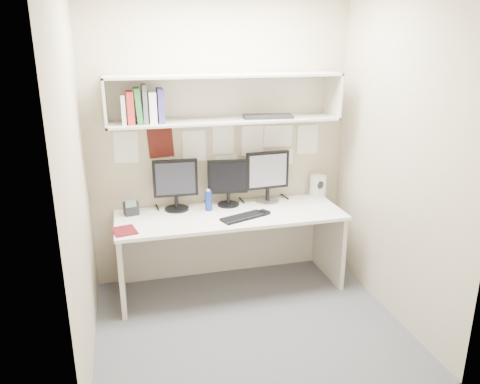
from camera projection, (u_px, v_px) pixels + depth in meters
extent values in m
cube|color=#4A494E|center=(249.00, 325.00, 3.77)|extent=(2.40, 2.00, 0.01)
cube|color=tan|center=(221.00, 142.00, 4.29)|extent=(2.40, 0.02, 2.60)
cube|color=tan|center=(302.00, 219.00, 2.45)|extent=(2.40, 0.02, 2.60)
cube|color=tan|center=(75.00, 182.00, 3.08)|extent=(0.02, 2.00, 2.60)
cube|color=tan|center=(398.00, 160.00, 3.65)|extent=(0.02, 2.00, 2.60)
cube|color=white|center=(230.00, 215.00, 4.14)|extent=(2.00, 0.70, 0.03)
cube|color=beige|center=(223.00, 238.00, 4.55)|extent=(1.96, 0.02, 0.70)
cube|color=beige|center=(225.00, 120.00, 4.04)|extent=(2.00, 0.38, 0.02)
cube|color=beige|center=(225.00, 75.00, 3.92)|extent=(2.00, 0.38, 0.02)
cube|color=beige|center=(221.00, 96.00, 4.14)|extent=(2.00, 0.02, 0.40)
cube|color=beige|center=(105.00, 102.00, 3.74)|extent=(0.02, 0.38, 0.40)
cube|color=beige|center=(332.00, 95.00, 4.21)|extent=(0.02, 0.38, 0.40)
cylinder|color=black|center=(177.00, 209.00, 4.23)|extent=(0.22, 0.22, 0.02)
cylinder|color=black|center=(177.00, 202.00, 4.21)|extent=(0.04, 0.04, 0.11)
cube|color=black|center=(175.00, 178.00, 4.15)|extent=(0.40, 0.05, 0.34)
cube|color=black|center=(176.00, 179.00, 4.13)|extent=(0.35, 0.02, 0.29)
cylinder|color=black|center=(228.00, 204.00, 4.34)|extent=(0.20, 0.20, 0.01)
cylinder|color=black|center=(228.00, 199.00, 4.32)|extent=(0.03, 0.03, 0.10)
cube|color=black|center=(228.00, 177.00, 4.27)|extent=(0.37, 0.07, 0.31)
cube|color=black|center=(228.00, 177.00, 4.25)|extent=(0.32, 0.04, 0.27)
cylinder|color=#A5A5AA|center=(267.00, 201.00, 4.43)|extent=(0.23, 0.23, 0.02)
cylinder|color=black|center=(267.00, 194.00, 4.41)|extent=(0.04, 0.04, 0.11)
cube|color=black|center=(268.00, 170.00, 4.35)|extent=(0.42, 0.07, 0.35)
cube|color=#ADADB2|center=(268.00, 171.00, 4.33)|extent=(0.36, 0.03, 0.30)
cube|color=black|center=(243.00, 217.00, 4.02)|extent=(0.42, 0.27, 0.02)
cube|color=black|center=(264.00, 212.00, 4.12)|extent=(0.10, 0.11, 0.03)
cube|color=silver|center=(318.00, 186.00, 4.56)|extent=(0.14, 0.14, 0.22)
cylinder|color=black|center=(320.00, 185.00, 4.50)|extent=(0.07, 0.03, 0.08)
cylinder|color=navy|center=(209.00, 201.00, 4.19)|extent=(0.06, 0.06, 0.18)
cylinder|color=white|center=(208.00, 191.00, 4.16)|extent=(0.03, 0.03, 0.02)
cube|color=#500D11|center=(125.00, 231.00, 3.75)|extent=(0.22, 0.25, 0.01)
cube|color=black|center=(131.00, 208.00, 4.10)|extent=(0.14, 0.12, 0.11)
cube|color=#4C6659|center=(131.00, 204.00, 4.03)|extent=(0.09, 0.03, 0.06)
cube|color=silver|center=(123.00, 109.00, 3.77)|extent=(0.03, 0.19, 0.24)
cube|color=#AD251F|center=(130.00, 108.00, 3.78)|extent=(0.05, 0.19, 0.26)
cube|color=#21642C|center=(138.00, 106.00, 3.79)|extent=(0.05, 0.19, 0.29)
cube|color=#4E4E53|center=(145.00, 104.00, 3.80)|extent=(0.04, 0.19, 0.31)
cube|color=white|center=(152.00, 107.00, 3.82)|extent=(0.06, 0.19, 0.25)
cube|color=#3A3482|center=(160.00, 105.00, 3.83)|extent=(0.05, 0.19, 0.28)
cube|color=black|center=(268.00, 116.00, 4.09)|extent=(0.44, 0.21, 0.03)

